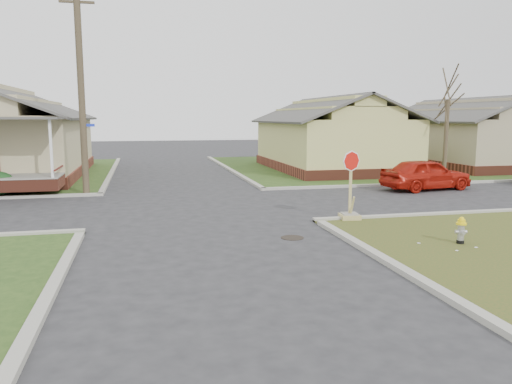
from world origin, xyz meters
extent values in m
plane|color=#28272A|center=(0.00, 0.00, 0.00)|extent=(120.00, 120.00, 0.00)
cube|color=#274318|center=(22.00, 18.00, 0.03)|extent=(37.00, 19.00, 0.05)
cylinder|color=black|center=(2.20, -0.50, 0.01)|extent=(0.64, 0.64, 0.01)
cube|color=brown|center=(10.00, 16.50, 0.30)|extent=(7.20, 11.20, 0.60)
cube|color=#C3C473|center=(10.00, 16.50, 1.90)|extent=(7.00, 11.00, 2.60)
cube|color=brown|center=(20.00, 16.50, 0.30)|extent=(7.20, 11.20, 0.60)
cube|color=tan|center=(20.00, 16.50, 1.90)|extent=(7.00, 11.00, 2.60)
cylinder|color=#3F3524|center=(-4.20, 8.90, 4.50)|extent=(0.28, 0.28, 9.00)
cube|color=#3F3524|center=(-4.20, 8.90, 8.00)|extent=(1.40, 0.10, 0.10)
cylinder|color=#3F3524|center=(14.00, 10.20, 2.15)|extent=(0.22, 0.22, 4.20)
cylinder|color=black|center=(6.27, -2.26, 0.09)|extent=(0.20, 0.20, 0.09)
cylinder|color=#ADADB1|center=(6.27, -2.26, 0.34)|extent=(0.17, 0.17, 0.41)
sphere|color=#ADADB1|center=(6.27, -2.26, 0.55)|extent=(0.17, 0.17, 0.17)
cylinder|color=yellow|center=(6.27, -2.26, 0.58)|extent=(0.27, 0.27, 0.05)
cylinder|color=yellow|center=(6.27, -2.26, 0.64)|extent=(0.20, 0.20, 0.09)
sphere|color=yellow|center=(6.27, -2.26, 0.70)|extent=(0.13, 0.13, 0.13)
cube|color=tan|center=(4.73, 1.38, 0.12)|extent=(0.62, 0.62, 0.15)
cube|color=gray|center=(4.73, 1.38, 0.22)|extent=(0.50, 0.50, 0.04)
cube|color=tan|center=(4.73, 1.38, 1.20)|extent=(0.09, 0.04, 2.10)
cylinder|color=red|center=(4.73, 1.34, 1.95)|extent=(0.56, 0.25, 0.60)
cylinder|color=white|center=(4.73, 1.36, 1.95)|extent=(0.63, 0.28, 0.68)
imported|color=#AC180C|center=(10.97, 7.07, 0.73)|extent=(4.47, 2.30, 1.46)
camera|label=1|loc=(-1.83, -13.49, 3.33)|focal=35.00mm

